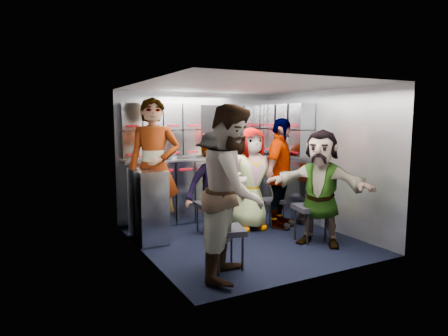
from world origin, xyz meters
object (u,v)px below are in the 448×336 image
attendant_arc_d (280,173)px  attendant_arc_e (320,188)px  attendant_arc_a (233,192)px  jump_seat_mid_left (209,206)px  jump_seat_center (244,200)px  jump_seat_mid_right (273,202)px  attendant_standing (154,168)px  jump_seat_near_left (225,233)px  attendant_arc_c (251,179)px  jump_seat_near_right (311,209)px  attendant_arc_b (215,184)px

attendant_arc_d → attendant_arc_e: attendant_arc_d is taller
attendant_arc_a → jump_seat_mid_left: bearing=25.1°
jump_seat_center → attendant_arc_a: 2.05m
jump_seat_mid_left → jump_seat_mid_right: jump_seat_mid_left is taller
attendant_arc_d → jump_seat_mid_left: bearing=130.1°
attendant_arc_a → attendant_standing: bearing=51.9°
jump_seat_near_left → attendant_arc_a: (0.00, -0.18, 0.49)m
attendant_arc_a → attendant_arc_e: 1.58m
attendant_arc_d → attendant_arc_e: 0.94m
jump_seat_mid_left → attendant_arc_c: (0.64, -0.12, 0.37)m
jump_seat_near_right → attendant_arc_a: bearing=-159.8°
attendant_arc_b → attendant_arc_d: (1.07, -0.08, 0.09)m
jump_seat_near_left → jump_seat_mid_right: 2.04m
jump_seat_mid_left → jump_seat_near_left: bearing=-109.0°
jump_seat_center → attendant_standing: bearing=176.6°
attendant_arc_a → attendant_arc_b: attendant_arc_a is taller
jump_seat_center → attendant_arc_e: size_ratio=0.33×
jump_seat_mid_left → attendant_arc_a: bearing=-107.0°
jump_seat_center → attendant_standing: 1.53m
attendant_arc_a → attendant_arc_e: (1.52, 0.38, -0.14)m
attendant_standing → attendant_arc_d: (1.85, -0.41, -0.14)m
attendant_standing → attendant_arc_e: bearing=-13.0°
attendant_standing → attendant_arc_b: bearing=0.5°
jump_seat_mid_left → attendant_standing: 0.98m
jump_seat_mid_left → attendant_arc_e: 1.63m
jump_seat_near_right → attendant_arc_a: size_ratio=0.27×
jump_seat_center → jump_seat_mid_right: bearing=-18.3°
jump_seat_near_left → attendant_arc_c: size_ratio=0.31×
attendant_arc_c → jump_seat_mid_left: bearing=175.0°
jump_seat_mid_right → attendant_arc_d: size_ratio=0.25×
attendant_standing → attendant_arc_a: (0.30, -1.72, -0.07)m
jump_seat_center → attendant_arc_b: (-0.64, -0.24, 0.34)m
jump_seat_center → attendant_arc_c: 0.41m
jump_seat_mid_right → attendant_standing: (-1.85, 0.23, 0.62)m
jump_seat_mid_left → jump_seat_center: size_ratio=0.90×
jump_seat_mid_right → attendant_arc_d: attendant_arc_d is taller
jump_seat_near_left → jump_seat_center: 1.84m
attendant_arc_e → attendant_standing: bearing=-161.9°
attendant_arc_d → jump_seat_near_left: bearing=179.9°
jump_seat_center → jump_seat_mid_right: 0.46m
jump_seat_near_right → attendant_arc_e: (0.00, -0.18, 0.33)m
jump_seat_near_left → attendant_arc_d: size_ratio=0.29×
attendant_arc_e → attendant_arc_d: bearing=142.7°
jump_seat_near_left → attendant_arc_c: (1.12, 1.28, 0.35)m
jump_seat_mid_left → attendant_standing: (-0.78, 0.15, 0.58)m
attendant_arc_a → attendant_arc_d: size_ratio=1.08×
attendant_arc_e → jump_seat_near_right: bearing=144.5°
attendant_standing → attendant_arc_b: 0.88m
attendant_standing → attendant_arc_d: size_ratio=1.17×
attendant_standing → attendant_arc_b: (0.78, -0.33, -0.23)m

